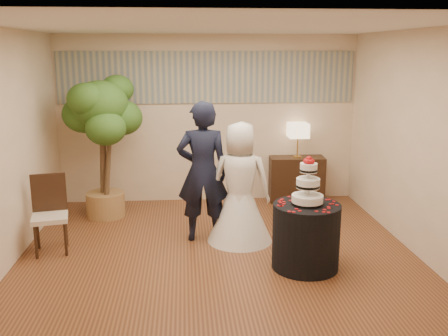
{
  "coord_description": "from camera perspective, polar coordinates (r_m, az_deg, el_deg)",
  "views": [
    {
      "loc": [
        -0.41,
        -5.86,
        2.53
      ],
      "look_at": [
        0.1,
        0.4,
        1.05
      ],
      "focal_mm": 40.0,
      "sensor_mm": 36.0,
      "label": 1
    }
  ],
  "objects": [
    {
      "name": "cake_table",
      "position": [
        6.03,
        9.34,
        -7.69
      ],
      "size": [
        1.01,
        1.01,
        0.79
      ],
      "primitive_type": "cylinder",
      "rotation": [
        0.0,
        0.0,
        -0.34
      ],
      "color": "black",
      "rests_on": "floor"
    },
    {
      "name": "wall_back",
      "position": [
        8.45,
        -1.84,
        5.57
      ],
      "size": [
        5.0,
        0.06,
        2.8
      ],
      "primitive_type": "cube",
      "color": "beige",
      "rests_on": "ground"
    },
    {
      "name": "groom",
      "position": [
        6.67,
        -2.45,
        -0.44
      ],
      "size": [
        0.71,
        0.49,
        1.9
      ],
      "primitive_type": "imported",
      "rotation": [
        0.0,
        0.0,
        3.1
      ],
      "color": "black",
      "rests_on": "floor"
    },
    {
      "name": "side_chair",
      "position": [
        6.72,
        -19.3,
        -5.12
      ],
      "size": [
        0.54,
        0.56,
        0.99
      ],
      "primitive_type": null,
      "rotation": [
        0.0,
        0.0,
        0.2
      ],
      "color": "black",
      "rests_on": "floor"
    },
    {
      "name": "wall_left",
      "position": [
        6.32,
        -23.88,
        1.82
      ],
      "size": [
        0.06,
        5.0,
        2.8
      ],
      "primitive_type": "cube",
      "color": "beige",
      "rests_on": "ground"
    },
    {
      "name": "console",
      "position": [
        8.65,
        8.28,
        -1.24
      ],
      "size": [
        0.94,
        0.45,
        0.77
      ],
      "primitive_type": "cube",
      "rotation": [
        0.0,
        0.0,
        -0.05
      ],
      "color": "black",
      "rests_on": "floor"
    },
    {
      "name": "floor",
      "position": [
        6.4,
        -0.61,
        -10.04
      ],
      "size": [
        5.0,
        5.0,
        0.0
      ],
      "primitive_type": "cube",
      "color": "brown",
      "rests_on": "ground"
    },
    {
      "name": "wall_front",
      "position": [
        3.57,
        2.17,
        -5.23
      ],
      "size": [
        5.0,
        0.06,
        2.8
      ],
      "primitive_type": "cube",
      "color": "beige",
      "rests_on": "ground"
    },
    {
      "name": "mural_border",
      "position": [
        8.36,
        -1.87,
        10.31
      ],
      "size": [
        4.9,
        0.02,
        0.85
      ],
      "primitive_type": "cube",
      "color": "gray",
      "rests_on": "wall_back"
    },
    {
      "name": "ceiling",
      "position": [
        5.88,
        -0.68,
        15.89
      ],
      "size": [
        5.0,
        5.0,
        0.0
      ],
      "primitive_type": "cube",
      "color": "white",
      "rests_on": "wall_back"
    },
    {
      "name": "table_lamp",
      "position": [
        8.51,
        8.43,
        3.16
      ],
      "size": [
        0.33,
        0.33,
        0.58
      ],
      "primitive_type": null,
      "color": "beige",
      "rests_on": "console"
    },
    {
      "name": "ficus_tree",
      "position": [
        7.8,
        -13.72,
        2.4
      ],
      "size": [
        1.11,
        1.11,
        2.22
      ],
      "primitive_type": null,
      "rotation": [
        0.0,
        0.0,
        1.52
      ],
      "color": "#325C1D",
      "rests_on": "floor"
    },
    {
      "name": "wall_right",
      "position": [
        6.64,
        21.44,
        2.53
      ],
      "size": [
        0.06,
        5.0,
        2.8
      ],
      "primitive_type": "cube",
      "color": "beige",
      "rests_on": "ground"
    },
    {
      "name": "wedding_cake",
      "position": [
        5.82,
        9.59,
        -1.42
      ],
      "size": [
        0.37,
        0.37,
        0.58
      ],
      "primitive_type": null,
      "color": "white",
      "rests_on": "cake_table"
    },
    {
      "name": "bride",
      "position": [
        6.65,
        1.85,
        -1.67
      ],
      "size": [
        1.04,
        1.04,
        1.64
      ],
      "primitive_type": "imported",
      "rotation": [
        0.0,
        0.0,
        2.95
      ],
      "color": "white",
      "rests_on": "floor"
    }
  ]
}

